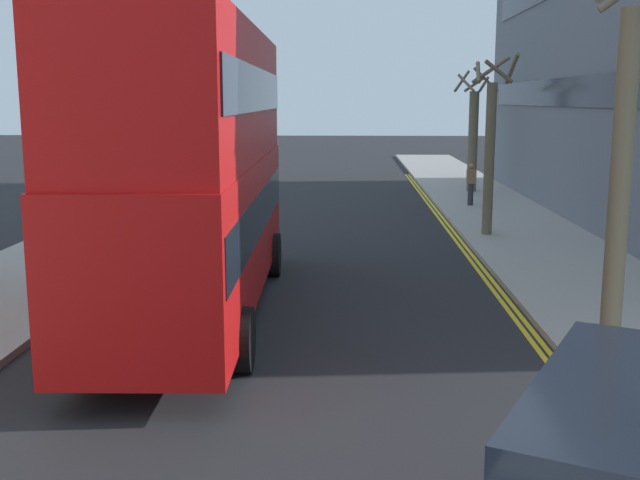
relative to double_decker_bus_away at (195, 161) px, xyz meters
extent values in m
cube|color=#9E9991|center=(8.47, 3.37, -2.96)|extent=(4.00, 80.00, 0.14)
cube|color=#9E9991|center=(-4.53, 3.37, -2.96)|extent=(4.00, 80.00, 0.14)
cube|color=yellow|center=(6.37, 1.37, -3.03)|extent=(0.10, 56.00, 0.01)
cube|color=yellow|center=(6.21, 1.37, -3.03)|extent=(0.10, 56.00, 0.01)
cube|color=#B20F0F|center=(0.00, 0.00, -1.29)|extent=(2.76, 10.86, 2.60)
cube|color=#B20F0F|center=(0.00, 0.00, 1.26)|extent=(2.71, 10.64, 2.50)
cube|color=black|center=(0.00, 0.00, -0.99)|extent=(2.78, 10.43, 0.84)
cube|color=black|center=(0.00, 0.00, 1.36)|extent=(2.76, 10.21, 0.80)
cube|color=yellow|center=(-0.13, 5.38, 0.26)|extent=(2.00, 0.11, 0.44)
cube|color=maroon|center=(0.00, 0.00, 2.56)|extent=(2.48, 9.77, 0.10)
cylinder|color=black|center=(-1.33, 3.32, -2.51)|extent=(0.33, 1.05, 1.04)
cylinder|color=black|center=(1.17, 3.38, -2.51)|extent=(0.33, 1.05, 1.04)
cylinder|color=black|center=(-1.17, -3.38, -2.51)|extent=(0.33, 1.05, 1.04)
cylinder|color=black|center=(1.33, -3.32, -2.51)|extent=(0.33, 1.05, 1.04)
cylinder|color=#2D2D38|center=(7.72, 15.29, -2.46)|extent=(0.22, 0.22, 0.85)
cube|color=#8C6647|center=(7.72, 15.29, -1.76)|extent=(0.34, 0.22, 0.56)
sphere|color=#9E7051|center=(7.72, 15.29, -1.37)|extent=(0.20, 0.20, 0.20)
cylinder|color=#6B6047|center=(8.49, 20.06, -0.68)|extent=(0.42, 0.42, 4.43)
cylinder|color=#6B6047|center=(8.90, 20.17, 1.83)|extent=(0.35, 0.90, 0.68)
cylinder|color=#6B6047|center=(8.55, 20.50, 1.85)|extent=(0.95, 0.24, 0.71)
cylinder|color=#6B6047|center=(7.97, 20.42, 1.98)|extent=(0.86, 1.15, 0.98)
cylinder|color=#6B6047|center=(8.07, 19.78, 1.89)|extent=(0.69, 0.96, 0.80)
cylinder|color=#6B6047|center=(8.87, 19.47, 2.02)|extent=(1.27, 0.87, 1.05)
cylinder|color=#6B6047|center=(7.29, -2.37, -0.16)|extent=(0.34, 0.34, 5.46)
cylinder|color=#6B6047|center=(7.21, 8.70, -0.61)|extent=(0.31, 0.31, 4.56)
cylinder|color=#6B6047|center=(7.78, 8.74, 2.08)|extent=(0.19, 1.20, 0.89)
cylinder|color=#6B6047|center=(7.24, 9.25, 2.06)|extent=(1.15, 0.19, 0.85)
cylinder|color=#6B6047|center=(6.79, 8.75, 1.97)|extent=(0.21, 0.91, 0.68)
cylinder|color=#6B6047|center=(7.31, 8.29, 1.98)|extent=(0.92, 0.33, 0.69)
cube|color=black|center=(10.45, 12.34, 1.43)|extent=(0.04, 24.64, 1.00)
camera|label=1|loc=(2.96, -14.81, 1.17)|focal=43.34mm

